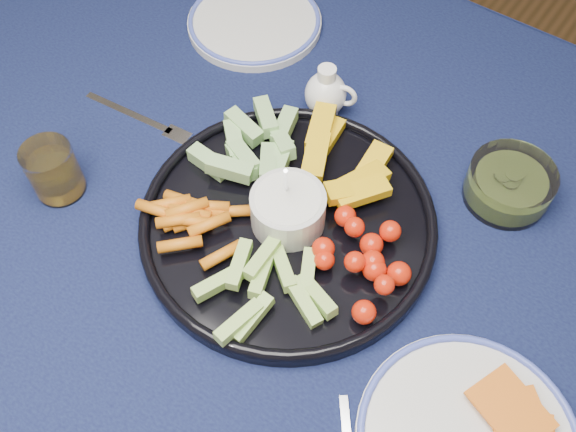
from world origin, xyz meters
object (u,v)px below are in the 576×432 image
Objects in this scene: crudite_platter at (287,217)px; creamer_pitcher at (326,94)px; side_plate_extra at (254,22)px; pickle_bowl at (509,186)px; dining_table at (243,205)px; juice_tumbler at (54,173)px.

creamer_pitcher is at bearing 110.01° from crudite_platter.
pickle_bowl is at bearing -9.28° from side_plate_extra.
dining_table is 0.21m from creamer_pitcher.
crudite_platter is 4.85× the size of juice_tumbler.
side_plate_extra is at bearing 88.21° from juice_tumbler.
juice_tumbler is 0.43m from side_plate_extra.
crudite_platter is at bearing -134.99° from pickle_bowl.
side_plate_extra is at bearing 155.68° from creamer_pitcher.
crudite_platter reaches higher than pickle_bowl.
pickle_bowl is at bearing 2.32° from creamer_pitcher.
creamer_pitcher reaches higher than pickle_bowl.
dining_table is at bearing -151.36° from pickle_bowl.
crudite_platter is (0.11, -0.04, 0.11)m from dining_table.
pickle_bowl is 0.50m from side_plate_extra.
juice_tumbler is at bearing -91.79° from side_plate_extra.
juice_tumbler reaches higher than pickle_bowl.
crudite_platter is 0.41m from side_plate_extra.
side_plate_extra is at bearing 133.26° from crudite_platter.
side_plate_extra is (0.01, 0.43, -0.03)m from juice_tumbler.
dining_table is 20.52× the size of juice_tumbler.
juice_tumbler is (-0.22, -0.34, -0.00)m from creamer_pitcher.
dining_table is 0.28m from juice_tumbler.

